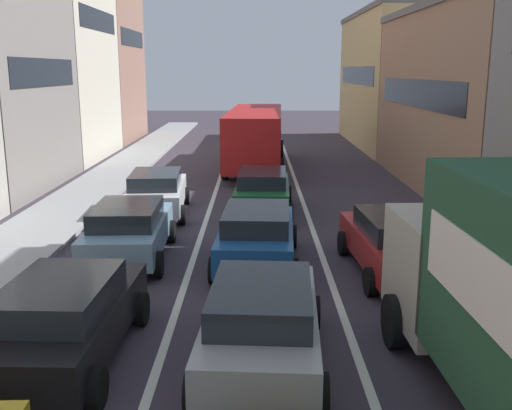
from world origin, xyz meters
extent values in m
cube|color=#9A9A9A|center=(-6.70, 20.00, 0.07)|extent=(2.60, 64.00, 0.14)
cube|color=silver|center=(-1.70, 20.00, 0.01)|extent=(0.16, 60.00, 0.01)
cube|color=silver|center=(1.70, 20.00, 0.01)|extent=(0.16, 60.00, 0.01)
cube|color=black|center=(-8.48, 22.00, 4.73)|extent=(0.02, 7.04, 1.10)
cube|color=beige|center=(-12.00, 30.80, 6.75)|extent=(7.00, 8.70, 13.50)
cube|color=black|center=(-8.48, 30.80, 7.42)|extent=(0.02, 7.04, 1.10)
cube|color=#936B5B|center=(-12.00, 39.60, 6.30)|extent=(7.00, 8.70, 12.59)
cube|color=black|center=(-8.48, 39.60, 6.93)|extent=(0.02, 7.04, 1.10)
cube|color=tan|center=(9.90, 36.67, 4.07)|extent=(7.00, 14.57, 8.14)
cube|color=black|center=(6.38, 36.67, 4.48)|extent=(0.02, 11.73, 1.10)
cube|color=#66605B|center=(9.90, 36.67, 8.29)|extent=(7.20, 14.57, 0.30)
cube|color=#9E7556|center=(9.90, 22.00, 3.56)|extent=(7.00, 14.57, 7.12)
cube|color=black|center=(6.38, 22.00, 3.92)|extent=(0.02, 11.73, 1.10)
cube|color=#66605B|center=(9.90, 22.00, 7.27)|extent=(7.20, 14.57, 0.30)
cube|color=#B7B29E|center=(3.62, 7.61, 1.43)|extent=(2.46, 2.46, 1.90)
cube|color=black|center=(3.59, 8.82, 1.81)|extent=(2.02, 0.08, 0.70)
cube|color=white|center=(2.51, 3.82, 2.46)|extent=(0.15, 4.48, 0.90)
cylinder|color=black|center=(2.42, 7.66, 0.48)|extent=(0.33, 0.97, 0.96)
cube|color=gray|center=(0.04, 7.01, 0.67)|extent=(2.06, 4.40, 0.70)
cube|color=#1E2328|center=(0.03, 6.81, 1.23)|extent=(1.73, 2.50, 0.52)
cylinder|color=black|center=(-0.79, 8.52, 0.32)|extent=(0.26, 0.65, 0.64)
cylinder|color=black|center=(1.05, 8.41, 0.32)|extent=(0.26, 0.65, 0.64)
cylinder|color=black|center=(-0.96, 5.61, 0.32)|extent=(0.26, 0.65, 0.64)
cylinder|color=black|center=(0.87, 5.49, 0.32)|extent=(0.26, 0.65, 0.64)
cube|color=black|center=(-3.26, 7.16, 0.67)|extent=(1.95, 4.36, 0.70)
cube|color=#1E2328|center=(-3.26, 6.96, 1.23)|extent=(1.67, 2.46, 0.52)
cylinder|color=black|center=(-4.13, 8.65, 0.32)|extent=(0.24, 0.65, 0.64)
cylinder|color=black|center=(-2.29, 8.59, 0.32)|extent=(0.24, 0.65, 0.64)
cylinder|color=black|center=(-2.39, 5.67, 0.32)|extent=(0.24, 0.65, 0.64)
cube|color=#194C8C|center=(-0.03, 12.24, 0.67)|extent=(2.02, 4.39, 0.70)
cube|color=#1E2328|center=(-0.04, 12.04, 1.23)|extent=(1.71, 2.49, 0.52)
cylinder|color=black|center=(-0.88, 13.75, 0.32)|extent=(0.25, 0.65, 0.64)
cylinder|color=black|center=(0.96, 13.66, 0.32)|extent=(0.25, 0.65, 0.64)
cylinder|color=black|center=(-1.03, 10.83, 0.32)|extent=(0.25, 0.65, 0.64)
cylinder|color=black|center=(0.81, 10.74, 0.32)|extent=(0.25, 0.65, 0.64)
cube|color=#759EB7|center=(-3.36, 12.71, 0.67)|extent=(1.94, 4.36, 0.70)
cube|color=#1E2328|center=(-3.35, 12.51, 1.23)|extent=(1.66, 2.46, 0.52)
cylinder|color=black|center=(-4.33, 14.14, 0.32)|extent=(0.24, 0.65, 0.64)
cylinder|color=black|center=(-2.49, 14.20, 0.32)|extent=(0.24, 0.65, 0.64)
cylinder|color=black|center=(-4.23, 11.21, 0.32)|extent=(0.24, 0.65, 0.64)
cylinder|color=black|center=(-2.39, 11.27, 0.32)|extent=(0.24, 0.65, 0.64)
cube|color=#19592D|center=(0.17, 17.84, 0.67)|extent=(1.97, 4.37, 0.70)
cube|color=#1E2328|center=(0.16, 17.64, 1.23)|extent=(1.68, 2.47, 0.52)
cylinder|color=black|center=(-0.69, 19.34, 0.32)|extent=(0.25, 0.65, 0.64)
cylinder|color=black|center=(1.15, 19.26, 0.32)|extent=(0.25, 0.65, 0.64)
cylinder|color=black|center=(-0.81, 16.41, 0.32)|extent=(0.25, 0.65, 0.64)
cylinder|color=black|center=(1.03, 16.34, 0.32)|extent=(0.25, 0.65, 0.64)
cube|color=silver|center=(-3.45, 17.57, 0.67)|extent=(2.08, 4.41, 0.70)
cube|color=#1E2328|center=(-3.43, 17.37, 1.23)|extent=(1.74, 2.51, 0.52)
cylinder|color=black|center=(-4.46, 18.96, 0.32)|extent=(0.26, 0.65, 0.64)
cylinder|color=black|center=(-2.63, 19.09, 0.32)|extent=(0.26, 0.65, 0.64)
cylinder|color=black|center=(-4.27, 16.04, 0.32)|extent=(0.26, 0.65, 0.64)
cylinder|color=black|center=(-2.43, 16.17, 0.32)|extent=(0.26, 0.65, 0.64)
cube|color=#A51E1E|center=(3.29, 11.61, 0.67)|extent=(2.06, 4.40, 0.70)
cube|color=#1E2328|center=(3.30, 11.41, 1.23)|extent=(1.73, 2.50, 0.52)
cylinder|color=black|center=(2.28, 13.01, 0.32)|extent=(0.26, 0.65, 0.64)
cylinder|color=black|center=(4.12, 13.13, 0.32)|extent=(0.26, 0.65, 0.64)
cylinder|color=black|center=(2.46, 10.10, 0.32)|extent=(0.26, 0.65, 0.64)
cylinder|color=black|center=(4.29, 10.21, 0.32)|extent=(0.26, 0.65, 0.64)
cube|color=#B21919|center=(-0.08, 27.21, 1.70)|extent=(2.93, 10.59, 2.40)
cube|color=black|center=(-0.08, 27.21, 2.06)|extent=(2.94, 9.97, 0.70)
cylinder|color=black|center=(-1.17, 31.04, 0.50)|extent=(0.34, 1.01, 1.00)
cylinder|color=black|center=(1.33, 30.93, 0.50)|extent=(0.34, 1.01, 1.00)
cylinder|color=black|center=(-1.46, 24.11, 0.50)|extent=(0.34, 1.01, 1.00)
cylinder|color=black|center=(1.04, 24.01, 0.50)|extent=(0.34, 1.01, 1.00)
camera|label=1|loc=(-0.06, -2.06, 4.84)|focal=41.31mm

